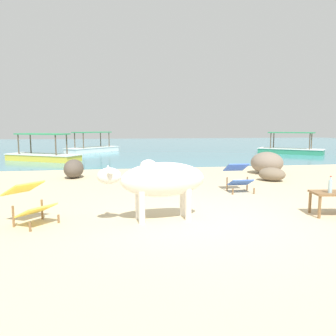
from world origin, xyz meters
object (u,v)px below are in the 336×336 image
object	(u,v)px
low_bench_table	(334,196)
deck_chair_far	(238,176)
bottle	(330,186)
boat_green	(290,149)
deck_chair_near	(30,200)
boat_white	(93,148)
boat_yellow	(43,155)
cow	(160,180)

from	to	relation	value
low_bench_table	deck_chair_far	xyz separation A→B (m)	(-0.84, 2.36, 0.03)
low_bench_table	bottle	xyz separation A→B (m)	(-0.14, -0.06, 0.19)
bottle	deck_chair_far	distance (m)	2.53
boat_green	deck_chair_near	bearing A→B (deg)	86.69
boat_white	deck_chair_far	bearing A→B (deg)	61.05
boat_yellow	bottle	bearing A→B (deg)	-27.57
deck_chair_far	boat_white	bearing A→B (deg)	-161.73
deck_chair_near	boat_yellow	xyz separation A→B (m)	(-1.96, 10.62, -0.13)
boat_white	boat_green	distance (m)	12.11
low_bench_table	deck_chair_near	world-z (taller)	deck_chair_near
bottle	boat_white	world-z (taller)	boat_white
bottle	deck_chair_near	world-z (taller)	bottle
low_bench_table	boat_green	world-z (taller)	boat_green
low_bench_table	bottle	size ratio (longest dim) A/B	2.76
bottle	boat_yellow	size ratio (longest dim) A/B	0.08
low_bench_table	boat_yellow	xyz separation A→B (m)	(-7.12, 11.00, -0.10)
boat_white	boat_green	xyz separation A→B (m)	(11.68, -3.20, 0.00)
low_bench_table	boat_green	bearing A→B (deg)	71.15
cow	boat_green	world-z (taller)	boat_green
low_bench_table	deck_chair_near	distance (m)	5.18
cow	boat_white	bearing A→B (deg)	-88.55
deck_chair_far	boat_green	size ratio (longest dim) A/B	0.22
low_bench_table	bottle	distance (m)	0.24
boat_yellow	boat_green	world-z (taller)	same
deck_chair_near	boat_yellow	world-z (taller)	boat_yellow
cow	boat_green	size ratio (longest dim) A/B	0.52
deck_chair_near	boat_white	distance (m)	15.53
boat_yellow	boat_green	bearing A→B (deg)	37.31
bottle	boat_green	size ratio (longest dim) A/B	0.08
boat_green	low_bench_table	bearing A→B (deg)	102.96
bottle	deck_chair_far	bearing A→B (deg)	106.15
bottle	boat_yellow	xyz separation A→B (m)	(-6.98, 11.06, -0.29)
low_bench_table	deck_chair_near	bearing A→B (deg)	-175.76
deck_chair_far	boat_white	distance (m)	14.21
cow	low_bench_table	bearing A→B (deg)	169.32
deck_chair_near	boat_green	bearing A→B (deg)	88.49
low_bench_table	boat_green	size ratio (longest dim) A/B	0.23
low_bench_table	boat_green	xyz separation A→B (m)	(6.55, 12.71, -0.10)
deck_chair_near	boat_green	world-z (taller)	boat_green
deck_chair_near	boat_green	xyz separation A→B (m)	(11.71, 12.33, -0.13)
bottle	cow	bearing A→B (deg)	173.96
bottle	boat_yellow	bearing A→B (deg)	122.28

